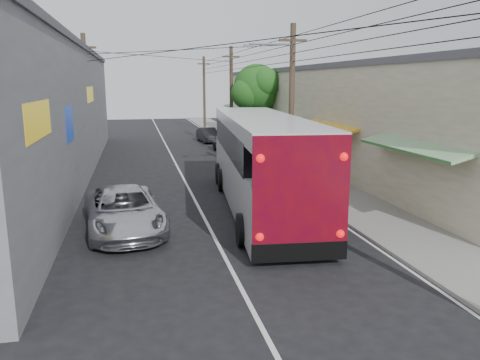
# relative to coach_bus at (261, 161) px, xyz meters

# --- Properties ---
(ground) EXTENTS (120.00, 120.00, 0.00)m
(ground) POSITION_rel_coach_bus_xyz_m (-2.58, -9.11, -2.00)
(ground) COLOR black
(ground) RESTS_ON ground
(sidewalk) EXTENTS (3.00, 80.00, 0.12)m
(sidewalk) POSITION_rel_coach_bus_xyz_m (3.92, 10.89, -1.94)
(sidewalk) COLOR slate
(sidewalk) RESTS_ON ground
(building_right) EXTENTS (7.09, 40.00, 6.25)m
(building_right) POSITION_rel_coach_bus_xyz_m (8.41, 12.89, 1.15)
(building_right) COLOR beige
(building_right) RESTS_ON ground
(building_left) EXTENTS (7.20, 36.00, 7.25)m
(building_left) POSITION_rel_coach_bus_xyz_m (-11.07, 8.88, 1.65)
(building_left) COLOR gray
(building_left) RESTS_ON ground
(utility_poles) EXTENTS (11.80, 45.28, 8.00)m
(utility_poles) POSITION_rel_coach_bus_xyz_m (0.55, 11.21, 2.13)
(utility_poles) COLOR #473828
(utility_poles) RESTS_ON ground
(street_tree) EXTENTS (4.40, 4.00, 6.60)m
(street_tree) POSITION_rel_coach_bus_xyz_m (4.30, 16.90, 2.67)
(street_tree) COLOR #3F2B19
(street_tree) RESTS_ON ground
(coach_bus) EXTENTS (4.12, 13.59, 3.86)m
(coach_bus) POSITION_rel_coach_bus_xyz_m (0.00, 0.00, 0.00)
(coach_bus) COLOR silver
(coach_bus) RESTS_ON ground
(jeepney) EXTENTS (3.18, 5.76, 1.53)m
(jeepney) POSITION_rel_coach_bus_xyz_m (-5.58, -2.12, -1.24)
(jeepney) COLOR silver
(jeepney) RESTS_ON ground
(parked_suv) EXTENTS (2.42, 5.43, 1.55)m
(parked_suv) POSITION_rel_coach_bus_xyz_m (2.02, 3.89, -1.22)
(parked_suv) COLOR #94959C
(parked_suv) RESTS_ON ground
(parked_car_mid) EXTENTS (2.09, 4.50, 1.49)m
(parked_car_mid) POSITION_rel_coach_bus_xyz_m (1.79, 15.92, -1.25)
(parked_car_mid) COLOR #26262B
(parked_car_mid) RESTS_ON ground
(parked_car_far) EXTENTS (1.72, 3.97, 1.27)m
(parked_car_far) POSITION_rel_coach_bus_xyz_m (1.22, 22.41, -1.36)
(parked_car_far) COLOR black
(parked_car_far) RESTS_ON ground
(pedestrian_near) EXTENTS (0.65, 0.45, 1.70)m
(pedestrian_near) POSITION_rel_coach_bus_xyz_m (5.00, 4.12, -1.03)
(pedestrian_near) COLOR #D7728D
(pedestrian_near) RESTS_ON sidewalk
(pedestrian_far) EXTENTS (0.80, 0.66, 1.50)m
(pedestrian_far) POSITION_rel_coach_bus_xyz_m (5.02, 7.41, -1.13)
(pedestrian_far) COLOR #8096BA
(pedestrian_far) RESTS_ON sidewalk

